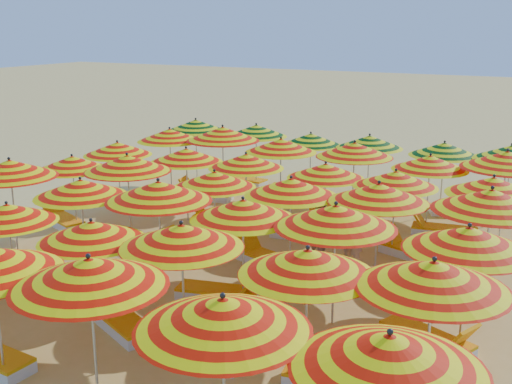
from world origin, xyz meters
TOP-DOWN VIEW (x-y plane):
  - ground at (0.00, 0.00)m, footprint 120.00×120.00m
  - umbrella_3 at (0.90, -6.38)m, footprint 2.36×2.36m
  - umbrella_4 at (3.25, -6.61)m, footprint 2.72×2.72m
  - umbrella_5 at (5.33, -6.55)m, footprint 2.49×2.49m
  - umbrella_7 at (-3.20, -4.22)m, footprint 2.59×2.59m
  - umbrella_8 at (-0.91, -4.32)m, footprint 2.07×2.07m
  - umbrella_9 at (1.00, -4.19)m, footprint 2.19×2.19m
  - umbrella_10 at (3.40, -4.30)m, footprint 2.86×2.86m
  - umbrella_11 at (5.27, -4.11)m, footprint 2.32×2.32m
  - umbrella_12 at (-5.44, -2.11)m, footprint 2.67×2.67m
  - umbrella_13 at (-3.01, -2.29)m, footprint 2.31×2.31m
  - umbrella_14 at (-0.93, -2.19)m, footprint 2.33×2.33m
  - umbrella_15 at (1.09, -2.15)m, footprint 2.75×2.75m
  - umbrella_16 at (3.06, -2.18)m, footprint 2.52×2.52m
  - umbrella_17 at (5.43, -2.16)m, footprint 2.90×2.90m
  - umbrella_18 at (-5.38, -0.03)m, footprint 2.66×2.66m
  - umbrella_19 at (-3.37, -0.18)m, footprint 2.96×2.96m
  - umbrella_20 at (-0.93, 0.10)m, footprint 2.13×2.13m
  - umbrella_21 at (1.18, -0.05)m, footprint 2.52×2.52m
  - umbrella_22 at (3.17, 0.12)m, footprint 2.81×2.81m
  - umbrella_23 at (5.46, 0.14)m, footprint 3.03×3.03m
  - umbrella_24 at (-5.49, 2.01)m, footprint 2.37×2.37m
  - umbrella_25 at (-3.05, 2.06)m, footprint 2.33×2.33m
  - umbrella_26 at (-1.17, 2.14)m, footprint 2.27×2.27m
  - umbrella_27 at (1.10, 2.28)m, footprint 2.68×2.68m
  - umbrella_28 at (3.01, 2.05)m, footprint 2.49×2.49m
  - umbrella_29 at (5.23, 2.15)m, footprint 2.26×2.26m
  - umbrella_30 at (-5.19, 4.31)m, footprint 2.47×2.47m
  - umbrella_31 at (-3.24, 4.42)m, footprint 2.91×2.91m
  - umbrella_32 at (-1.11, 4.24)m, footprint 2.58×2.58m
  - umbrella_33 at (1.15, 4.39)m, footprint 2.27×2.27m
  - umbrella_34 at (3.32, 4.30)m, footprint 2.50×2.50m
  - umbrella_35 at (5.24, 4.41)m, footprint 2.83×2.83m
  - umbrella_36 at (-5.39, 6.19)m, footprint 2.70×2.70m
  - umbrella_37 at (-3.12, 6.49)m, footprint 2.55×2.55m
  - umbrella_38 at (-0.98, 6.24)m, footprint 2.41×2.41m
  - umbrella_39 at (0.96, 6.38)m, footprint 2.26×2.26m
  - umbrella_40 at (3.28, 6.30)m, footprint 2.39×2.39m
  - umbrella_41 at (5.14, 6.34)m, footprint 2.80×2.80m
  - lounger_5 at (-3.70, -3.99)m, footprint 1.83×1.09m
  - lounger_6 at (-0.40, -4.26)m, footprint 1.82×1.25m
  - lounger_7 at (1.60, -4.42)m, footprint 1.79×0.81m
  - lounger_8 at (4.00, -4.26)m, footprint 1.80×0.85m
  - lounger_9 at (4.67, -3.92)m, footprint 1.76×0.68m
  - lounger_10 at (0.59, -2.26)m, footprint 1.82×0.94m
  - lounger_11 at (4.92, -2.29)m, footprint 1.82×1.21m
  - lounger_12 at (-5.98, 0.03)m, footprint 1.82×1.19m
  - lounger_13 at (-2.77, -0.40)m, footprint 1.80×0.82m
  - lounger_14 at (0.58, -0.05)m, footprint 1.83×1.10m
  - lounger_15 at (4.86, 0.14)m, footprint 1.82×0.93m
  - lounger_16 at (-1.76, 1.91)m, footprint 1.83×1.08m
  - lounger_17 at (0.50, 2.16)m, footprint 1.79×0.81m
  - lounger_18 at (3.51, 2.06)m, footprint 1.83×1.13m
  - lounger_19 at (-3.84, 4.26)m, footprint 1.80×0.84m
  - lounger_20 at (0.64, 4.64)m, footprint 1.82×1.25m
  - lounger_21 at (3.82, 4.09)m, footprint 1.80×0.82m
  - lounger_22 at (-3.72, 6.56)m, footprint 1.78×0.76m
  - lounger_23 at (-1.48, 6.27)m, footprint 1.78×0.75m
  - lounger_24 at (1.46, 6.15)m, footprint 1.80×0.82m
  - lounger_25 at (3.87, 6.38)m, footprint 1.82×1.22m
  - beachgoer_a at (2.44, 0.66)m, footprint 0.60×0.45m
  - beachgoer_b at (1.55, 0.86)m, footprint 0.95×0.87m

SIDE VIEW (x-z plane):
  - ground at x=0.00m, z-range 0.00..0.00m
  - lounger_5 at x=-3.70m, z-range -0.19..0.50m
  - lounger_6 at x=-0.40m, z-range -0.19..0.50m
  - lounger_7 at x=1.60m, z-range -0.19..0.50m
  - lounger_8 at x=4.00m, z-range -0.19..0.50m
  - lounger_9 at x=4.67m, z-range -0.19..0.50m
  - lounger_10 at x=0.59m, z-range -0.19..0.50m
  - lounger_11 at x=4.92m, z-range -0.19..0.50m
  - lounger_12 at x=-5.98m, z-range -0.19..0.50m
  - lounger_13 at x=-2.77m, z-range -0.19..0.50m
  - lounger_14 at x=0.58m, z-range -0.19..0.50m
  - lounger_15 at x=4.86m, z-range -0.19..0.50m
  - lounger_16 at x=-1.76m, z-range -0.19..0.50m
  - lounger_17 at x=0.50m, z-range -0.19..0.50m
  - lounger_18 at x=3.51m, z-range -0.19..0.50m
  - lounger_19 at x=-3.84m, z-range -0.19..0.50m
  - lounger_20 at x=0.64m, z-range -0.19..0.50m
  - lounger_21 at x=3.82m, z-range -0.19..0.50m
  - lounger_22 at x=-3.72m, z-range -0.19..0.50m
  - lounger_23 at x=-1.48m, z-range -0.19..0.50m
  - lounger_24 at x=1.46m, z-range -0.19..0.50m
  - lounger_25 at x=3.87m, z-range -0.19..0.50m
  - beachgoer_a at x=2.44m, z-range 0.00..1.49m
  - beachgoer_b at x=1.55m, z-range 0.00..1.58m
  - umbrella_8 at x=-0.91m, z-range 0.81..2.93m
  - umbrella_7 at x=-3.20m, z-range 0.81..2.94m
  - umbrella_18 at x=-5.38m, z-range 0.81..2.95m
  - umbrella_27 at x=1.10m, z-range 0.81..2.95m
  - umbrella_20 at x=-0.93m, z-range 0.82..2.97m
  - umbrella_38 at x=-0.98m, z-range 0.82..2.98m
  - umbrella_24 at x=-5.49m, z-range 0.83..3.01m
  - umbrella_28 at x=3.01m, z-range 0.83..3.02m
  - umbrella_34 at x=3.32m, z-range 0.83..3.03m
  - umbrella_26 at x=-1.17m, z-range 0.84..3.04m
  - umbrella_25 at x=-3.05m, z-range 0.84..3.04m
  - umbrella_40 at x=3.28m, z-range 0.84..3.06m
  - umbrella_39 at x=0.96m, z-range 0.85..3.08m
  - umbrella_13 at x=-3.01m, z-range 0.85..3.10m
  - umbrella_21 at x=1.18m, z-range 0.86..3.12m
  - umbrella_37 at x=-3.12m, z-range 0.86..3.13m
  - umbrella_15 at x=1.09m, z-range 0.86..3.13m
  - umbrella_29 at x=5.23m, z-range 0.86..3.14m
  - umbrella_30 at x=-5.19m, z-range 0.87..3.15m
  - umbrella_41 at x=5.14m, z-range 0.87..3.17m
  - umbrella_32 at x=-1.11m, z-range 0.87..3.17m
  - umbrella_10 at x=3.40m, z-range 0.88..3.18m
  - umbrella_9 at x=1.00m, z-range 0.88..3.20m
  - umbrella_36 at x=-5.39m, z-range 0.88..3.21m
  - umbrella_22 at x=3.17m, z-range 0.89..3.22m
  - umbrella_33 at x=1.15m, z-range 0.90..3.25m
  - umbrella_17 at x=5.43m, z-range 0.90..3.25m
  - umbrella_5 at x=5.33m, z-range 0.90..3.28m
  - umbrella_11 at x=5.27m, z-range 0.91..3.29m
  - umbrella_19 at x=-3.37m, z-range 0.91..3.30m
  - umbrella_4 at x=3.25m, z-range 0.91..3.30m
  - umbrella_14 at x=-0.93m, z-range 0.92..3.35m
  - umbrella_3 at x=0.90m, z-range 0.92..3.35m
  - umbrella_12 at x=-5.44m, z-range 0.92..3.35m
  - umbrella_16 at x=3.06m, z-range 0.92..3.36m
  - umbrella_35 at x=5.24m, z-range 0.94..3.42m
  - umbrella_31 at x=-3.24m, z-range 0.94..3.42m
  - umbrella_23 at x=5.46m, z-range 0.94..3.43m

